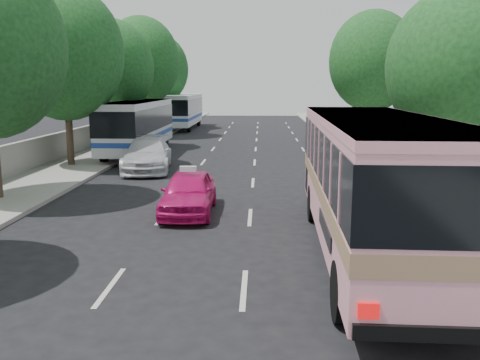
# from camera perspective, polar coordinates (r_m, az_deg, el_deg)

# --- Properties ---
(ground) EXTENTS (120.00, 120.00, 0.00)m
(ground) POSITION_cam_1_polar(r_m,az_deg,el_deg) (13.01, -3.71, -8.66)
(ground) COLOR black
(ground) RESTS_ON ground
(sidewalk_left) EXTENTS (4.00, 90.00, 0.15)m
(sidewalk_left) POSITION_cam_1_polar(r_m,az_deg,el_deg) (33.94, -14.54, 3.16)
(sidewalk_left) COLOR #9E998E
(sidewalk_left) RESTS_ON ground
(sidewalk_right) EXTENTS (4.00, 90.00, 0.12)m
(sidewalk_right) POSITION_cam_1_polar(r_m,az_deg,el_deg) (33.27, 14.79, 2.98)
(sidewalk_right) COLOR #9E998E
(sidewalk_right) RESTS_ON ground
(low_wall) EXTENTS (0.30, 90.00, 1.50)m
(low_wall) POSITION_cam_1_polar(r_m,az_deg,el_deg) (34.41, -17.48, 4.49)
(low_wall) COLOR #9E998E
(low_wall) RESTS_ON sidewalk_left
(tree_left_c) EXTENTS (6.00, 6.00, 9.35)m
(tree_left_c) POSITION_cam_1_polar(r_m,az_deg,el_deg) (28.04, -19.03, 13.82)
(tree_left_c) COLOR #38281E
(tree_left_c) RESTS_ON ground
(tree_left_d) EXTENTS (5.52, 5.52, 8.60)m
(tree_left_d) POSITION_cam_1_polar(r_m,az_deg,el_deg) (35.57, -14.08, 12.49)
(tree_left_d) COLOR #38281E
(tree_left_d) RESTS_ON ground
(tree_left_e) EXTENTS (6.30, 6.30, 9.82)m
(tree_left_e) POSITION_cam_1_polar(r_m,az_deg,el_deg) (43.32, -10.97, 13.28)
(tree_left_e) COLOR #38281E
(tree_left_e) RESTS_ON ground
(tree_left_f) EXTENTS (5.88, 5.88, 9.16)m
(tree_left_f) POSITION_cam_1_polar(r_m,az_deg,el_deg) (51.16, -9.09, 12.43)
(tree_left_f) COLOR #38281E
(tree_left_f) RESTS_ON ground
(tree_right_near) EXTENTS (5.10, 5.10, 7.95)m
(tree_right_near) POSITION_cam_1_polar(r_m,az_deg,el_deg) (21.50, 23.15, 12.23)
(tree_right_near) COLOR #38281E
(tree_right_near) RESTS_ON ground
(tree_right_far) EXTENTS (6.00, 6.00, 9.35)m
(tree_right_far) POSITION_cam_1_polar(r_m,az_deg,el_deg) (37.02, 14.81, 13.13)
(tree_right_far) COLOR #38281E
(tree_right_far) RESTS_ON ground
(pink_bus) EXTENTS (3.11, 11.15, 3.53)m
(pink_bus) POSITION_cam_1_polar(r_m,az_deg,el_deg) (13.01, 14.96, 1.00)
(pink_bus) COLOR #FAA1B4
(pink_bus) RESTS_ON ground
(pink_taxi) EXTENTS (1.77, 4.24, 1.43)m
(pink_taxi) POSITION_cam_1_polar(r_m,az_deg,el_deg) (17.25, -5.79, -1.39)
(pink_taxi) COLOR #D3126C
(pink_taxi) RESTS_ON ground
(white_pickup) EXTENTS (3.00, 5.87, 1.63)m
(white_pickup) POSITION_cam_1_polar(r_m,az_deg,el_deg) (26.21, -10.34, 2.84)
(white_pickup) COLOR silver
(white_pickup) RESTS_ON ground
(tour_coach_front) EXTENTS (2.41, 11.04, 3.30)m
(tour_coach_front) POSITION_cam_1_polar(r_m,az_deg,el_deg) (32.32, -11.39, 6.34)
(tour_coach_front) COLOR silver
(tour_coach_front) RESTS_ON ground
(tour_coach_rear) EXTENTS (2.44, 11.17, 3.34)m
(tour_coach_rear) POSITION_cam_1_polar(r_m,az_deg,el_deg) (51.00, -6.33, 8.02)
(tour_coach_rear) COLOR silver
(tour_coach_rear) RESTS_ON ground
(taxi_roof_sign) EXTENTS (0.55, 0.19, 0.18)m
(taxi_roof_sign) POSITION_cam_1_polar(r_m,az_deg,el_deg) (17.10, -5.85, 1.25)
(taxi_roof_sign) COLOR silver
(taxi_roof_sign) RESTS_ON pink_taxi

